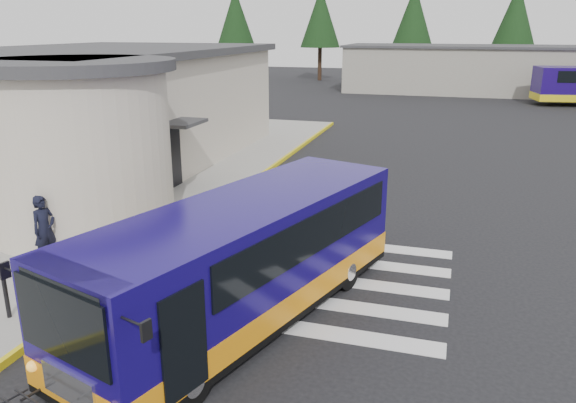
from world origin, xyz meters
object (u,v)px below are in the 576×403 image
(pedestrian_a, at_px, (44,230))
(bollard, at_px, (6,292))
(pedestrian_b, at_px, (67,217))
(transit_bus, at_px, (245,265))

(pedestrian_a, distance_m, bollard, 2.79)
(pedestrian_b, bearing_deg, bollard, 14.45)
(pedestrian_b, bearing_deg, transit_bus, 67.50)
(pedestrian_a, bearing_deg, bollard, -142.98)
(pedestrian_a, height_order, bollard, pedestrian_a)
(pedestrian_b, height_order, bollard, pedestrian_b)
(pedestrian_b, bearing_deg, pedestrian_a, 0.41)
(pedestrian_b, relative_size, bollard, 1.62)
(bollard, bearing_deg, pedestrian_b, 108.69)
(transit_bus, height_order, pedestrian_a, transit_bus)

